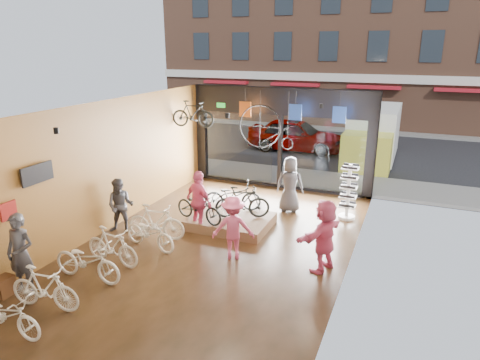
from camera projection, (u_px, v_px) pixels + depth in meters
The scene contains 35 objects.
ground_plane at pixel (211, 253), 11.41m from camera, with size 7.00×12.00×0.04m, color black.
ceiling at pixel (208, 108), 10.25m from camera, with size 7.00×12.00×0.04m, color black.
wall_left at pixel (98, 170), 12.12m from camera, with size 0.04×12.00×3.80m, color #A16933.
wall_right at pixel (351, 203), 9.54m from camera, with size 0.04×12.00×3.80m, color beige.
wall_back at pixel (3, 318), 5.53m from camera, with size 7.00×0.04×3.80m, color beige.
storefront at pixel (281, 139), 16.12m from camera, with size 7.00×0.26×3.80m, color black, non-canonical shape.
exit_sign at pixel (221, 105), 16.54m from camera, with size 0.35×0.06×0.18m, color #198C26.
street_road at pixel (326, 141), 24.62m from camera, with size 30.00×18.00×0.02m, color black.
sidewalk_near at pixel (288, 177), 17.73m from camera, with size 30.00×2.40×0.12m, color slate.
sidewalk_far at pixel (339, 128), 28.12m from camera, with size 30.00×2.00×0.12m, color slate.
opposite_building at pixel (353, 18), 28.23m from camera, with size 26.00×5.00×14.00m, color brown.
street_car at pixel (296, 135), 22.10m from camera, with size 1.97×4.91×1.67m, color gray.
box_truck at pixel (372, 137), 19.68m from camera, with size 2.11×6.32×2.49m, color silver, non-canonical shape.
floor_bike_0 at pixel (6, 314), 8.04m from camera, with size 0.57×1.64×0.86m, color beige.
floor_bike_1 at pixel (44, 288), 8.81m from camera, with size 0.46×1.61×0.97m, color beige.
floor_bike_2 at pixel (87, 261), 9.93m from camera, with size 0.64×1.84×0.97m, color beige.
floor_bike_3 at pixel (112, 246), 10.64m from camera, with size 0.46×1.62×0.97m, color beige.
floor_bike_4 at pixel (150, 233), 11.49m from camera, with size 0.60×1.71×0.90m, color beige.
floor_bike_5 at pixel (156, 222), 12.04m from camera, with size 0.48×1.71×1.03m, color beige.
display_platform at pixel (231, 221), 12.99m from camera, with size 2.40×1.80×0.30m, color #4E3B1C.
display_bike_left at pixel (199, 207), 12.51m from camera, with size 0.59×1.69×0.89m, color black.
display_bike_mid at pixel (242, 202), 12.75m from camera, with size 0.46×1.64×0.99m, color black.
display_bike_right at pixel (232, 196), 13.35m from camera, with size 0.62×1.78×0.93m, color black.
customer_0 at pixel (21, 254), 9.33m from camera, with size 0.67×0.44×1.84m, color #3F3F44.
customer_1 at pixel (121, 206), 12.41m from camera, with size 0.79×0.62×1.63m, color #3F3F44.
customer_2 at pixel (199, 202), 12.42m from camera, with size 1.08×0.45×1.85m, color #CC4C72.
customer_3 at pixel (233, 228), 10.85m from camera, with size 1.08×0.62×1.68m, color #CC4C72.
customer_4 at pixel (290, 184), 13.96m from camera, with size 0.90×0.59×1.84m, color #3F3F44.
customer_5 at pixel (324, 235), 10.26m from camera, with size 1.69×0.54×1.82m, color #CC4C72.
sunglasses_rack at pixel (348, 192), 13.35m from camera, with size 0.52×0.43×1.78m, color white, non-canonical shape.
penny_farthing at pixel (268, 129), 14.84m from camera, with size 1.92×0.06×1.54m, color black, non-canonical shape.
hung_bike at pixel (193, 114), 15.22m from camera, with size 0.45×1.58×0.95m, color black.
jersey_left at pixel (245, 109), 15.47m from camera, with size 0.45×0.03×0.55m, color #CC5919.
jersey_mid at pixel (295, 112), 14.79m from camera, with size 0.45×0.03×0.55m, color #1E3F99.
jersey_right at pixel (339, 115), 14.24m from camera, with size 0.45×0.03×0.55m, color #1E3F99.
Camera 1 is at (4.65, -9.21, 5.27)m, focal length 32.00 mm.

